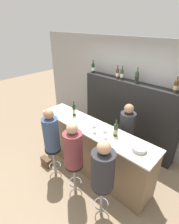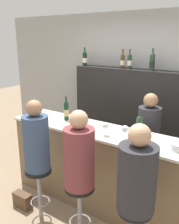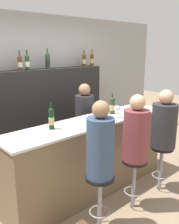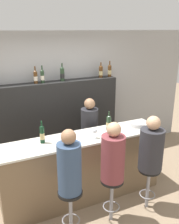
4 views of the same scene
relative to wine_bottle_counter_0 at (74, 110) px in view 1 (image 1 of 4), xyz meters
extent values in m
plane|color=#8C755B|center=(0.61, -0.33, -1.21)|extent=(16.00, 16.00, 0.00)
cube|color=#9E9E9E|center=(0.61, 1.39, 0.09)|extent=(6.40, 0.05, 2.60)
cube|color=brown|center=(0.61, -0.07, -0.69)|extent=(2.56, 0.53, 1.04)
cube|color=beige|center=(0.61, -0.07, -0.15)|extent=(2.60, 0.57, 0.03)
cube|color=black|center=(0.61, 1.17, -0.36)|extent=(2.44, 0.28, 1.69)
cylinder|color=black|center=(0.00, 0.00, -0.02)|extent=(0.07, 0.07, 0.23)
cylinder|color=tan|center=(0.00, 0.00, -0.03)|extent=(0.07, 0.07, 0.09)
sphere|color=black|center=(0.00, 0.00, 0.09)|extent=(0.07, 0.07, 0.07)
cylinder|color=black|center=(0.00, 0.00, 0.15)|extent=(0.02, 0.02, 0.09)
cylinder|color=#233823|center=(1.09, 0.00, -0.03)|extent=(0.08, 0.08, 0.21)
cylinder|color=tan|center=(1.09, 0.00, -0.04)|extent=(0.08, 0.08, 0.08)
sphere|color=#233823|center=(1.09, 0.00, 0.07)|extent=(0.08, 0.08, 0.08)
cylinder|color=#233823|center=(1.09, 0.00, 0.13)|extent=(0.02, 0.02, 0.09)
cylinder|color=black|center=(-0.52, 1.17, 0.59)|extent=(0.08, 0.08, 0.20)
cylinder|color=white|center=(-0.52, 1.17, 0.58)|extent=(0.08, 0.08, 0.08)
sphere|color=black|center=(-0.52, 1.17, 0.69)|extent=(0.08, 0.08, 0.08)
cylinder|color=black|center=(-0.52, 1.17, 0.75)|extent=(0.02, 0.02, 0.10)
cylinder|color=#4C2D14|center=(0.24, 1.17, 0.58)|extent=(0.07, 0.07, 0.20)
cylinder|color=beige|center=(0.24, 1.17, 0.57)|extent=(0.07, 0.07, 0.08)
sphere|color=#4C2D14|center=(0.24, 1.17, 0.68)|extent=(0.07, 0.07, 0.07)
cylinder|color=#4C2D14|center=(0.24, 1.17, 0.74)|extent=(0.02, 0.02, 0.10)
cylinder|color=#233823|center=(0.36, 1.17, 0.58)|extent=(0.07, 0.07, 0.20)
cylinder|color=beige|center=(0.36, 1.17, 0.57)|extent=(0.07, 0.07, 0.08)
sphere|color=#233823|center=(0.36, 1.17, 0.69)|extent=(0.07, 0.07, 0.07)
cylinder|color=#233823|center=(0.36, 1.17, 0.75)|extent=(0.02, 0.02, 0.10)
cylinder|color=#233823|center=(0.74, 1.17, 0.59)|extent=(0.08, 0.08, 0.22)
cylinder|color=black|center=(0.74, 1.17, 0.58)|extent=(0.08, 0.08, 0.09)
sphere|color=#233823|center=(0.74, 1.17, 0.71)|extent=(0.08, 0.08, 0.08)
cylinder|color=#233823|center=(0.74, 1.17, 0.77)|extent=(0.02, 0.02, 0.10)
cylinder|color=#4C2D14|center=(1.56, 1.17, 0.58)|extent=(0.08, 0.08, 0.20)
cylinder|color=tan|center=(1.56, 1.17, 0.57)|extent=(0.08, 0.08, 0.08)
sphere|color=#4C2D14|center=(1.56, 1.17, 0.68)|extent=(0.08, 0.08, 0.08)
cylinder|color=#4C2D14|center=(1.56, 1.17, 0.74)|extent=(0.02, 0.02, 0.09)
cylinder|color=silver|center=(0.74, -0.18, -0.14)|extent=(0.07, 0.07, 0.00)
cylinder|color=silver|center=(0.74, -0.18, -0.09)|extent=(0.01, 0.01, 0.08)
sphere|color=silver|center=(0.74, -0.18, -0.02)|extent=(0.08, 0.08, 0.08)
cylinder|color=silver|center=(1.00, -0.18, -0.14)|extent=(0.06, 0.06, 0.00)
cylinder|color=silver|center=(1.00, -0.18, -0.09)|extent=(0.01, 0.01, 0.09)
sphere|color=silver|center=(1.00, -0.18, -0.01)|extent=(0.08, 0.08, 0.08)
cylinder|color=#B7B7BC|center=(1.60, -0.07, -0.10)|extent=(0.23, 0.23, 0.07)
cube|color=white|center=(0.51, -0.17, -0.14)|extent=(0.21, 0.30, 0.00)
cylinder|color=gray|center=(0.14, -0.71, -0.89)|extent=(0.05, 0.05, 0.63)
torus|color=gray|center=(0.14, -0.71, -0.99)|extent=(0.24, 0.24, 0.02)
cylinder|color=black|center=(0.14, -0.71, -0.56)|extent=(0.32, 0.32, 0.04)
cylinder|color=#334766|center=(0.14, -0.71, -0.21)|extent=(0.30, 0.30, 0.66)
sphere|color=#936B4C|center=(0.14, -0.71, 0.22)|extent=(0.18, 0.18, 0.18)
cylinder|color=gray|center=(0.75, -0.71, -0.89)|extent=(0.05, 0.05, 0.63)
torus|color=gray|center=(0.75, -0.71, -0.99)|extent=(0.24, 0.24, 0.02)
cylinder|color=black|center=(0.75, -0.71, -0.56)|extent=(0.32, 0.32, 0.04)
cylinder|color=brown|center=(0.75, -0.71, -0.22)|extent=(0.32, 0.32, 0.64)
sphere|color=tan|center=(0.75, -0.71, 0.20)|extent=(0.19, 0.19, 0.19)
cylinder|color=gray|center=(1.39, -0.71, -0.89)|extent=(0.05, 0.05, 0.63)
torus|color=gray|center=(1.39, -0.71, -0.99)|extent=(0.24, 0.24, 0.02)
cylinder|color=black|center=(1.39, -0.71, -0.56)|extent=(0.32, 0.32, 0.04)
cylinder|color=#28282D|center=(1.39, -0.71, -0.23)|extent=(0.35, 0.35, 0.62)
sphere|color=tan|center=(1.39, -0.71, 0.18)|extent=(0.20, 0.20, 0.20)
cylinder|color=#28282D|center=(1.00, 0.53, -0.57)|extent=(0.31, 0.31, 1.29)
sphere|color=#936B4C|center=(1.00, 0.53, 0.18)|extent=(0.19, 0.19, 0.19)
cube|color=#513823|center=(-0.20, -0.71, -1.11)|extent=(0.26, 0.12, 0.20)
camera|label=1|loc=(2.51, -2.18, 1.67)|focal=28.00mm
camera|label=2|loc=(2.15, -2.54, 0.96)|focal=40.00mm
camera|label=3|loc=(-1.62, -2.45, 0.83)|focal=40.00mm
camera|label=4|loc=(-0.79, -3.23, 1.42)|focal=40.00mm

